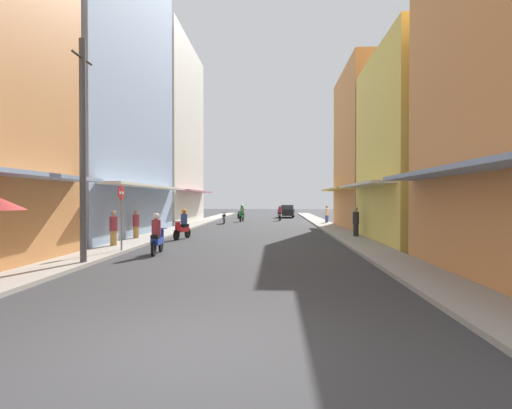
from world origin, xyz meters
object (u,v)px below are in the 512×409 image
(motorbike_orange, at_px, (241,214))
(street_sign_no_entry, at_px, (121,209))
(motorbike_blue, at_px, (157,236))
(motorbike_silver, at_px, (280,213))
(pedestrian_foreground, at_px, (356,223))
(utility_pole, at_px, (83,150))
(pedestrian_far, at_px, (327,215))
(pedestrian_crossing, at_px, (136,225))
(pedestrian_midway, at_px, (114,229))
(parked_car, at_px, (287,211))
(motorbike_red, at_px, (182,226))
(motorbike_white, at_px, (224,218))
(motorbike_green, at_px, (242,214))

(motorbike_orange, height_order, street_sign_no_entry, street_sign_no_entry)
(motorbike_blue, height_order, motorbike_silver, same)
(pedestrian_foreground, relative_size, utility_pole, 0.23)
(pedestrian_far, height_order, pedestrian_crossing, pedestrian_crossing)
(pedestrian_midway, bearing_deg, pedestrian_far, 56.76)
(parked_car, height_order, utility_pole, utility_pole)
(motorbike_red, bearing_deg, pedestrian_crossing, -161.56)
(utility_pole, bearing_deg, motorbike_orange, 85.69)
(motorbike_white, bearing_deg, pedestrian_crossing, -101.16)
(motorbike_orange, xyz_separation_m, motorbike_red, (-1.14, -22.31, 0.20))
(motorbike_white, xyz_separation_m, pedestrian_far, (8.79, 0.38, 0.27))
(pedestrian_midway, distance_m, utility_pole, 5.33)
(motorbike_orange, xyz_separation_m, parked_car, (5.04, 2.55, 0.24))
(motorbike_green, relative_size, motorbike_blue, 1.00)
(pedestrian_crossing, xyz_separation_m, pedestrian_foreground, (11.42, 1.55, 0.06))
(motorbike_orange, xyz_separation_m, street_sign_no_entry, (-2.21, -27.81, 1.21))
(parked_car, bearing_deg, motorbike_red, -103.96)
(pedestrian_crossing, bearing_deg, parked_car, 71.83)
(motorbike_white, height_order, pedestrian_crossing, pedestrian_crossing)
(motorbike_blue, distance_m, utility_pole, 4.27)
(motorbike_blue, height_order, street_sign_no_entry, street_sign_no_entry)
(motorbike_orange, xyz_separation_m, pedestrian_foreground, (8.06, -21.49, 0.34))
(motorbike_orange, height_order, motorbike_silver, motorbike_silver)
(motorbike_red, height_order, pedestrian_foreground, pedestrian_foreground)
(motorbike_silver, xyz_separation_m, utility_pole, (-6.52, -26.44, 2.94))
(motorbike_blue, bearing_deg, pedestrian_foreground, 36.19)
(parked_car, height_order, street_sign_no_entry, street_sign_no_entry)
(motorbike_blue, bearing_deg, motorbike_red, 93.82)
(motorbike_red, relative_size, pedestrian_crossing, 1.13)
(pedestrian_crossing, relative_size, street_sign_no_entry, 0.59)
(motorbike_orange, distance_m, pedestrian_foreground, 22.96)
(motorbike_white, bearing_deg, motorbike_silver, 46.39)
(motorbike_silver, bearing_deg, motorbike_green, -150.55)
(parked_car, bearing_deg, motorbike_blue, -100.77)
(pedestrian_crossing, distance_m, utility_pole, 8.17)
(motorbike_blue, xyz_separation_m, street_sign_no_entry, (-1.45, 0.14, 1.01))
(motorbike_green, distance_m, pedestrian_far, 8.01)
(utility_pole, height_order, street_sign_no_entry, utility_pole)
(motorbike_blue, relative_size, pedestrian_crossing, 1.15)
(motorbike_orange, relative_size, pedestrian_midway, 1.08)
(street_sign_no_entry, bearing_deg, motorbike_silver, 74.80)
(motorbike_blue, xyz_separation_m, motorbike_red, (-0.38, 5.64, 0.00))
(motorbike_white, height_order, pedestrian_foreground, pedestrian_foreground)
(parked_car, height_order, pedestrian_midway, pedestrian_midway)
(motorbike_blue, relative_size, pedestrian_far, 1.17)
(parked_car, xyz_separation_m, street_sign_no_entry, (-7.25, -30.36, 0.98))
(motorbike_green, relative_size, pedestrian_crossing, 1.15)
(pedestrian_far, bearing_deg, motorbike_silver, 129.86)
(motorbike_orange, xyz_separation_m, pedestrian_far, (8.14, -8.90, 0.27))
(motorbike_blue, xyz_separation_m, pedestrian_crossing, (-2.60, 4.90, 0.08))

